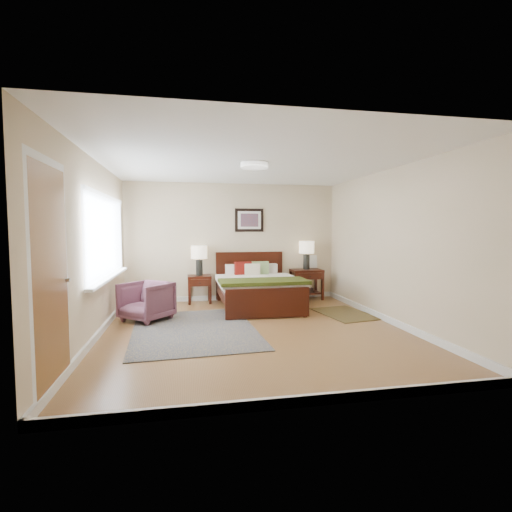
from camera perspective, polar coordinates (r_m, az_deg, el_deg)
The scene contains 18 objects.
floor at distance 5.73m, azimuth -0.26°, elevation -11.28°, with size 5.00×5.00×0.00m, color brown.
back_wall at distance 8.00m, azimuth -3.54°, elevation 2.16°, with size 4.50×0.04×2.50m, color beige.
front_wall at distance 3.11m, azimuth 8.20°, elevation -0.86°, with size 4.50×0.04×2.50m, color beige.
left_wall at distance 5.57m, azimuth -23.65°, elevation 1.00°, with size 0.04×5.00×2.50m, color beige.
right_wall at distance 6.34m, azimuth 20.17°, elevation 1.42°, with size 0.04×5.00×2.50m, color beige.
ceiling at distance 5.61m, azimuth -0.27°, elevation 14.18°, with size 4.50×5.00×0.02m, color white.
window at distance 6.24m, azimuth -21.77°, elevation 2.51°, with size 0.11×2.72×1.32m.
door at distance 3.90m, azimuth -28.99°, elevation -2.97°, with size 0.06×1.00×2.18m.
ceil_fixture at distance 5.60m, azimuth -0.27°, elevation 13.83°, with size 0.44×0.44×0.08m.
bed at distance 7.21m, azimuth 0.19°, elevation -4.26°, with size 1.57×1.89×1.02m.
wall_art at distance 8.02m, azimuth -1.04°, elevation 5.53°, with size 0.62×0.05×0.50m.
nightstand_left at distance 7.76m, azimuth -8.69°, elevation -3.89°, with size 0.48×0.43×0.57m.
nightstand_right at distance 8.18m, azimuth 7.77°, elevation -3.79°, with size 0.66×0.49×0.65m.
lamp_left at distance 7.72m, azimuth -8.74°, elevation 0.15°, with size 0.33×0.33×0.61m.
lamp_right at distance 8.13m, azimuth 7.78°, elevation 0.94°, with size 0.33×0.33×0.61m.
armchair at distance 6.48m, azimuth -16.51°, elevation -6.68°, with size 0.69×0.72×0.65m, color brown.
rug_persian at distance 5.81m, azimuth -9.49°, elevation -11.04°, with size 1.80×2.54×0.01m, color #0C193E.
rug_navy at distance 6.94m, azimuth 13.54°, elevation -8.61°, with size 0.80×1.20×0.01m, color black.
Camera 1 is at (-1.01, -5.43, 1.51)m, focal length 26.00 mm.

